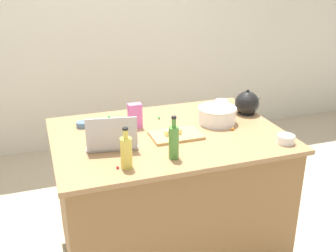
{
  "coord_description": "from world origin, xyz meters",
  "views": [
    {
      "loc": [
        -0.79,
        -2.32,
        1.95
      ],
      "look_at": [
        0.0,
        0.0,
        0.95
      ],
      "focal_mm": 43.04,
      "sensor_mm": 36.0,
      "label": 1
    }
  ],
  "objects_px": {
    "ramekin_medium": "(286,139)",
    "candy_bag": "(135,116)",
    "kettle": "(247,103)",
    "butter_stick_left": "(173,132)",
    "laptop": "(112,140)",
    "bottle_oil": "(126,152)",
    "ramekin_small": "(222,103)",
    "bottle_olive": "(174,142)",
    "cutting_board": "(176,135)",
    "kitchen_timer": "(220,108)",
    "mixing_bowl_large": "(217,115)",
    "ramekin_wide": "(82,125)"
  },
  "relations": [
    {
      "from": "mixing_bowl_large",
      "to": "cutting_board",
      "type": "relative_size",
      "value": 0.83
    },
    {
      "from": "bottle_olive",
      "to": "ramekin_medium",
      "type": "relative_size",
      "value": 2.37
    },
    {
      "from": "mixing_bowl_large",
      "to": "bottle_olive",
      "type": "xyz_separation_m",
      "value": [
        -0.47,
        -0.42,
        0.04
      ]
    },
    {
      "from": "bottle_olive",
      "to": "ramekin_wide",
      "type": "bearing_deg",
      "value": 124.25
    },
    {
      "from": "kitchen_timer",
      "to": "candy_bag",
      "type": "height_order",
      "value": "candy_bag"
    },
    {
      "from": "bottle_oil",
      "to": "ramekin_medium",
      "type": "height_order",
      "value": "bottle_oil"
    },
    {
      "from": "laptop",
      "to": "mixing_bowl_large",
      "type": "distance_m",
      "value": 0.79
    },
    {
      "from": "bottle_olive",
      "to": "candy_bag",
      "type": "xyz_separation_m",
      "value": [
        -0.09,
        0.52,
        -0.02
      ]
    },
    {
      "from": "mixing_bowl_large",
      "to": "ramekin_small",
      "type": "distance_m",
      "value": 0.36
    },
    {
      "from": "laptop",
      "to": "ramekin_wide",
      "type": "relative_size",
      "value": 4.53
    },
    {
      "from": "bottle_olive",
      "to": "ramekin_small",
      "type": "height_order",
      "value": "bottle_olive"
    },
    {
      "from": "mixing_bowl_large",
      "to": "bottle_olive",
      "type": "height_order",
      "value": "bottle_olive"
    },
    {
      "from": "laptop",
      "to": "cutting_board",
      "type": "height_order",
      "value": "laptop"
    },
    {
      "from": "bottle_olive",
      "to": "butter_stick_left",
      "type": "bearing_deg",
      "value": 71.28
    },
    {
      "from": "laptop",
      "to": "bottle_oil",
      "type": "relative_size",
      "value": 1.44
    },
    {
      "from": "ramekin_small",
      "to": "ramekin_medium",
      "type": "height_order",
      "value": "ramekin_medium"
    },
    {
      "from": "cutting_board",
      "to": "butter_stick_left",
      "type": "distance_m",
      "value": 0.03
    },
    {
      "from": "ramekin_wide",
      "to": "kitchen_timer",
      "type": "relative_size",
      "value": 0.98
    },
    {
      "from": "butter_stick_left",
      "to": "ramekin_small",
      "type": "height_order",
      "value": "butter_stick_left"
    },
    {
      "from": "candy_bag",
      "to": "kitchen_timer",
      "type": "bearing_deg",
      "value": 7.32
    },
    {
      "from": "cutting_board",
      "to": "kitchen_timer",
      "type": "bearing_deg",
      "value": 34.56
    },
    {
      "from": "butter_stick_left",
      "to": "ramekin_small",
      "type": "relative_size",
      "value": 1.09
    },
    {
      "from": "ramekin_small",
      "to": "kitchen_timer",
      "type": "distance_m",
      "value": 0.14
    },
    {
      "from": "mixing_bowl_large",
      "to": "ramekin_wide",
      "type": "distance_m",
      "value": 0.94
    },
    {
      "from": "bottle_oil",
      "to": "kettle",
      "type": "bearing_deg",
      "value": 27.56
    },
    {
      "from": "bottle_olive",
      "to": "kettle",
      "type": "xyz_separation_m",
      "value": [
        0.76,
        0.52,
        -0.02
      ]
    },
    {
      "from": "kettle",
      "to": "cutting_board",
      "type": "relative_size",
      "value": 0.66
    },
    {
      "from": "cutting_board",
      "to": "ramekin_medium",
      "type": "relative_size",
      "value": 2.99
    },
    {
      "from": "bottle_olive",
      "to": "ramekin_medium",
      "type": "height_order",
      "value": "bottle_olive"
    },
    {
      "from": "kettle",
      "to": "butter_stick_left",
      "type": "xyz_separation_m",
      "value": [
        -0.67,
        -0.23,
        -0.04
      ]
    },
    {
      "from": "bottle_olive",
      "to": "bottle_oil",
      "type": "bearing_deg",
      "value": -174.59
    },
    {
      "from": "bottle_oil",
      "to": "ramekin_wide",
      "type": "xyz_separation_m",
      "value": [
        -0.15,
        0.67,
        -0.08
      ]
    },
    {
      "from": "cutting_board",
      "to": "ramekin_small",
      "type": "relative_size",
      "value": 3.23
    },
    {
      "from": "ramekin_wide",
      "to": "kitchen_timer",
      "type": "distance_m",
      "value": 1.03
    },
    {
      "from": "candy_bag",
      "to": "butter_stick_left",
      "type": "bearing_deg",
      "value": -51.28
    },
    {
      "from": "bottle_olive",
      "to": "candy_bag",
      "type": "relative_size",
      "value": 1.51
    },
    {
      "from": "kettle",
      "to": "bottle_oil",
      "type": "bearing_deg",
      "value": -152.44
    },
    {
      "from": "cutting_board",
      "to": "ramekin_small",
      "type": "distance_m",
      "value": 0.7
    },
    {
      "from": "kettle",
      "to": "ramekin_wide",
      "type": "distance_m",
      "value": 1.21
    },
    {
      "from": "bottle_oil",
      "to": "cutting_board",
      "type": "relative_size",
      "value": 0.73
    },
    {
      "from": "butter_stick_left",
      "to": "mixing_bowl_large",
      "type": "bearing_deg",
      "value": 19.44
    },
    {
      "from": "ramekin_medium",
      "to": "candy_bag",
      "type": "bearing_deg",
      "value": 145.97
    },
    {
      "from": "ramekin_medium",
      "to": "cutting_board",
      "type": "bearing_deg",
      "value": 152.44
    },
    {
      "from": "ramekin_wide",
      "to": "bottle_olive",
      "type": "bearing_deg",
      "value": -55.75
    },
    {
      "from": "kettle",
      "to": "ramekin_small",
      "type": "height_order",
      "value": "kettle"
    },
    {
      "from": "kitchen_timer",
      "to": "candy_bag",
      "type": "distance_m",
      "value": 0.69
    },
    {
      "from": "butter_stick_left",
      "to": "candy_bag",
      "type": "height_order",
      "value": "candy_bag"
    },
    {
      "from": "bottle_olive",
      "to": "ramekin_medium",
      "type": "xyz_separation_m",
      "value": [
        0.73,
        -0.03,
        -0.08
      ]
    },
    {
      "from": "bottle_oil",
      "to": "ramekin_small",
      "type": "distance_m",
      "value": 1.21
    },
    {
      "from": "bottle_oil",
      "to": "butter_stick_left",
      "type": "relative_size",
      "value": 2.16
    }
  ]
}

